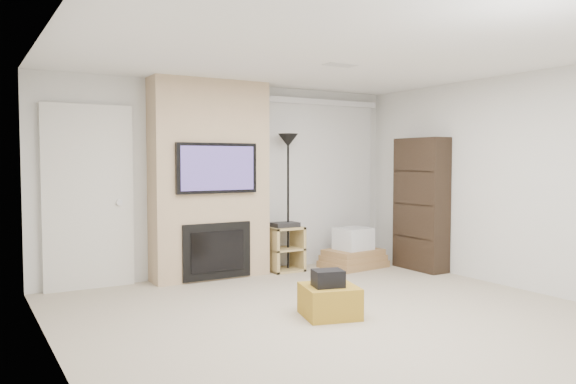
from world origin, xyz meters
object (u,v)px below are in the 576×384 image
ottoman (329,301)px  box_stack (353,252)px  floor_lamp (288,163)px  bookshelf (421,204)px  av_stand (285,246)px

ottoman → box_stack: bearing=47.7°
ottoman → floor_lamp: floor_lamp is taller
box_stack → floor_lamp: bearing=163.2°
bookshelf → box_stack: bearing=139.1°
av_stand → bookshelf: bearing=-27.4°
ottoman → av_stand: size_ratio=0.76×
box_stack → bookshelf: size_ratio=0.50×
av_stand → bookshelf: bookshelf is taller
floor_lamp → bookshelf: 1.90m
av_stand → ottoman: bearing=-109.4°
floor_lamp → bookshelf: bearing=-28.7°
floor_lamp → box_stack: (0.90, -0.27, -1.25)m
ottoman → bookshelf: (2.41, 1.29, 0.75)m
floor_lamp → av_stand: bearing=-164.8°
ottoman → box_stack: (1.72, 1.89, 0.06)m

